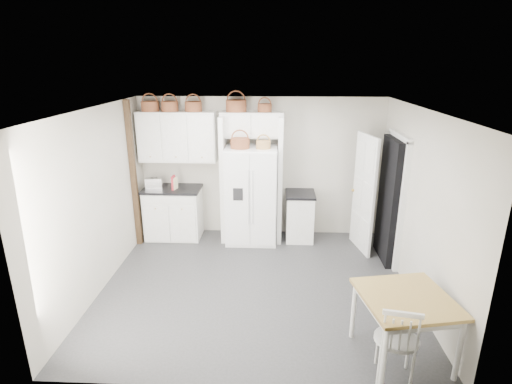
{
  "coord_description": "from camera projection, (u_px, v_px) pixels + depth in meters",
  "views": [
    {
      "loc": [
        0.25,
        -5.25,
        3.19
      ],
      "look_at": [
        -0.01,
        0.4,
        1.34
      ],
      "focal_mm": 28.0,
      "sensor_mm": 36.0,
      "label": 1
    }
  ],
  "objects": [
    {
      "name": "floor",
      "position": [
        256.0,
        285.0,
        5.99
      ],
      "size": [
        4.5,
        4.5,
        0.0
      ],
      "primitive_type": "plane",
      "color": "#2E2E2F",
      "rests_on": "ground"
    },
    {
      "name": "ceiling",
      "position": [
        256.0,
        109.0,
        5.18
      ],
      "size": [
        4.5,
        4.5,
        0.0
      ],
      "primitive_type": "plane",
      "color": "white",
      "rests_on": "wall_back"
    },
    {
      "name": "wall_back",
      "position": [
        261.0,
        167.0,
        7.48
      ],
      "size": [
        4.5,
        0.0,
        4.5
      ],
      "primitive_type": "plane",
      "rotation": [
        1.57,
        0.0,
        0.0
      ],
      "color": "#AEAA97",
      "rests_on": "floor"
    },
    {
      "name": "wall_left",
      "position": [
        98.0,
        201.0,
        5.68
      ],
      "size": [
        0.0,
        4.0,
        4.0
      ],
      "primitive_type": "plane",
      "rotation": [
        1.57,
        0.0,
        1.57
      ],
      "color": "#AEAA97",
      "rests_on": "floor"
    },
    {
      "name": "wall_right",
      "position": [
        419.0,
        206.0,
        5.48
      ],
      "size": [
        0.0,
        4.0,
        4.0
      ],
      "primitive_type": "plane",
      "rotation": [
        1.57,
        0.0,
        -1.57
      ],
      "color": "#AEAA97",
      "rests_on": "floor"
    },
    {
      "name": "refrigerator",
      "position": [
        252.0,
        195.0,
        7.24
      ],
      "size": [
        0.91,
        0.73,
        1.76
      ],
      "primitive_type": "cube",
      "color": "white",
      "rests_on": "floor"
    },
    {
      "name": "base_cab_left",
      "position": [
        174.0,
        213.0,
        7.53
      ],
      "size": [
        1.0,
        0.63,
        0.93
      ],
      "primitive_type": "cube",
      "color": "silver",
      "rests_on": "floor"
    },
    {
      "name": "base_cab_right",
      "position": [
        299.0,
        217.0,
        7.43
      ],
      "size": [
        0.49,
        0.59,
        0.87
      ],
      "primitive_type": "cube",
      "color": "silver",
      "rests_on": "floor"
    },
    {
      "name": "dining_table",
      "position": [
        403.0,
        327.0,
        4.41
      ],
      "size": [
        1.09,
        1.09,
        0.78
      ],
      "primitive_type": "cube",
      "rotation": [
        0.0,
        0.0,
        0.19
      ],
      "color": "olive",
      "rests_on": "floor"
    },
    {
      "name": "windsor_chair",
      "position": [
        396.0,
        339.0,
        4.11
      ],
      "size": [
        0.52,
        0.49,
        0.93
      ],
      "primitive_type": "cube",
      "rotation": [
        0.0,
        0.0,
        -0.18
      ],
      "color": "silver",
      "rests_on": "floor"
    },
    {
      "name": "counter_left",
      "position": [
        172.0,
        189.0,
        7.37
      ],
      "size": [
        1.05,
        0.68,
        0.04
      ],
      "primitive_type": "cube",
      "color": "black",
      "rests_on": "base_cab_left"
    },
    {
      "name": "counter_right",
      "position": [
        300.0,
        194.0,
        7.29
      ],
      "size": [
        0.53,
        0.63,
        0.04
      ],
      "primitive_type": "cube",
      "color": "black",
      "rests_on": "base_cab_right"
    },
    {
      "name": "toaster",
      "position": [
        154.0,
        183.0,
        7.27
      ],
      "size": [
        0.32,
        0.21,
        0.21
      ],
      "primitive_type": "cube",
      "rotation": [
        0.0,
        0.0,
        0.13
      ],
      "color": "silver",
      "rests_on": "counter_left"
    },
    {
      "name": "cookbook_red",
      "position": [
        173.0,
        182.0,
        7.25
      ],
      "size": [
        0.04,
        0.17,
        0.25
      ],
      "primitive_type": "cube",
      "rotation": [
        0.0,
        0.0,
        -0.02
      ],
      "color": "#AA232C",
      "rests_on": "counter_left"
    },
    {
      "name": "cookbook_cream",
      "position": [
        175.0,
        183.0,
        7.26
      ],
      "size": [
        0.07,
        0.14,
        0.21
      ],
      "primitive_type": "cube",
      "rotation": [
        0.0,
        0.0,
        -0.26
      ],
      "color": "#F8ECB4",
      "rests_on": "counter_left"
    },
    {
      "name": "basket_upper_a",
      "position": [
        150.0,
        106.0,
        7.05
      ],
      "size": [
        0.31,
        0.31,
        0.18
      ],
      "primitive_type": "cylinder",
      "color": "brown",
      "rests_on": "upper_cabinet"
    },
    {
      "name": "basket_upper_b",
      "position": [
        170.0,
        106.0,
        7.03
      ],
      "size": [
        0.3,
        0.3,
        0.18
      ],
      "primitive_type": "cylinder",
      "color": "brown",
      "rests_on": "upper_cabinet"
    },
    {
      "name": "basket_upper_c",
      "position": [
        193.0,
        107.0,
        7.02
      ],
      "size": [
        0.3,
        0.3,
        0.17
      ],
      "primitive_type": "cylinder",
      "color": "brown",
      "rests_on": "upper_cabinet"
    },
    {
      "name": "basket_bridge_a",
      "position": [
        236.0,
        106.0,
        6.98
      ],
      "size": [
        0.36,
        0.36,
        0.2
      ],
      "primitive_type": "cylinder",
      "color": "brown",
      "rests_on": "bridge_cabinet"
    },
    {
      "name": "basket_bridge_b",
      "position": [
        265.0,
        108.0,
        6.97
      ],
      "size": [
        0.25,
        0.25,
        0.14
      ],
      "primitive_type": "cylinder",
      "color": "brown",
      "rests_on": "bridge_cabinet"
    },
    {
      "name": "basket_fridge_a",
      "position": [
        240.0,
        143.0,
        6.85
      ],
      "size": [
        0.33,
        0.33,
        0.18
      ],
      "primitive_type": "cylinder",
      "color": "brown",
      "rests_on": "refrigerator"
    },
    {
      "name": "basket_fridge_b",
      "position": [
        263.0,
        145.0,
        6.84
      ],
      "size": [
        0.25,
        0.25,
        0.13
      ],
      "primitive_type": "cylinder",
      "color": "olive",
      "rests_on": "refrigerator"
    },
    {
      "name": "upper_cabinet",
      "position": [
        177.0,
        137.0,
        7.2
      ],
      "size": [
        1.4,
        0.34,
        0.9
      ],
      "primitive_type": "cube",
      "color": "silver",
      "rests_on": "wall_back"
    },
    {
      "name": "bridge_cabinet",
      "position": [
        252.0,
        125.0,
        7.07
      ],
      "size": [
        1.12,
        0.34,
        0.45
      ],
      "primitive_type": "cube",
      "color": "silver",
      "rests_on": "wall_back"
    },
    {
      "name": "fridge_panel_left",
      "position": [
        224.0,
        179.0,
        7.27
      ],
      "size": [
        0.08,
        0.6,
        2.3
      ],
      "primitive_type": "cube",
      "color": "silver",
      "rests_on": "floor"
    },
    {
      "name": "fridge_panel_right",
      "position": [
        280.0,
        180.0,
        7.23
      ],
      "size": [
        0.08,
        0.6,
        2.3
      ],
      "primitive_type": "cube",
      "color": "silver",
      "rests_on": "floor"
    },
    {
      "name": "trim_post",
      "position": [
        133.0,
        175.0,
        6.96
      ],
      "size": [
        0.09,
        0.09,
        2.6
      ],
      "primitive_type": "cube",
      "color": "black",
      "rests_on": "floor"
    },
    {
      "name": "doorway_void",
      "position": [
        390.0,
        201.0,
        6.52
      ],
      "size": [
        0.18,
        0.85,
        2.05
      ],
      "primitive_type": "cube",
      "color": "black",
      "rests_on": "floor"
    },
    {
      "name": "door_slab",
      "position": [
        364.0,
        194.0,
        6.86
      ],
      "size": [
        0.21,
        0.79,
        2.05
      ],
      "primitive_type": "cube",
      "rotation": [
        0.0,
        0.0,
        -1.36
      ],
      "color": "white",
      "rests_on": "floor"
    }
  ]
}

